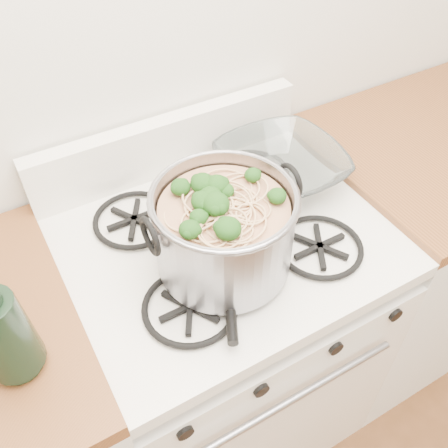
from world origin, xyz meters
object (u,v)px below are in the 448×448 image
stock_pot (224,230)px  spatula (226,245)px  gas_range (225,340)px  glass_bowl (280,173)px

stock_pot → spatula: stock_pot is taller
gas_range → stock_pot: stock_pot is taller
gas_range → glass_bowl: (0.22, 0.10, 0.50)m
gas_range → glass_bowl: 0.56m
gas_range → glass_bowl: glass_bowl is taller
spatula → glass_bowl: size_ratio=2.41×
spatula → stock_pot: bearing=-99.4°
stock_pot → glass_bowl: 0.33m
stock_pot → glass_bowl: bearing=33.2°
stock_pot → glass_bowl: stock_pot is taller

